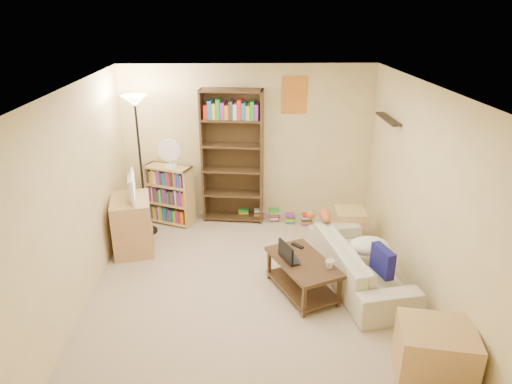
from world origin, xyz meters
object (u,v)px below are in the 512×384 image
at_px(tall_bookshelf, 232,154).
at_px(short_bookshelf, 170,195).
at_px(desk_fan, 170,153).
at_px(sofa, 359,263).
at_px(mug, 330,264).
at_px(tv_stand, 132,224).
at_px(floor_lamp, 137,126).
at_px(end_cabinet, 435,354).
at_px(coffee_table, 303,271).
at_px(laptop, 296,258).
at_px(television, 128,187).
at_px(side_table, 349,225).
at_px(tabby_cat, 323,215).

xyz_separation_m(tall_bookshelf, short_bookshelf, (-1.02, -0.09, -0.65)).
relative_size(tall_bookshelf, desk_fan, 4.75).
bearing_deg(short_bookshelf, sofa, -11.21).
height_order(mug, tv_stand, tv_stand).
bearing_deg(floor_lamp, end_cabinet, -44.23).
distance_m(coffee_table, laptop, 0.19).
bearing_deg(television, side_table, -98.49).
bearing_deg(end_cabinet, tall_bookshelf, 117.88).
bearing_deg(television, sofa, -118.94).
bearing_deg(tv_stand, laptop, -38.44).
relative_size(tv_stand, desk_fan, 1.75).
relative_size(sofa, tv_stand, 2.53).
distance_m(coffee_table, short_bookshelf, 2.80).
distance_m(television, side_table, 3.27).
relative_size(coffee_table, short_bookshelf, 1.18).
bearing_deg(end_cabinet, tabby_cat, 105.81).
relative_size(tv_stand, television, 1.24).
bearing_deg(floor_lamp, television, -98.70).
xyz_separation_m(sofa, floor_lamp, (-2.97, 1.52, 1.43)).
height_order(desk_fan, floor_lamp, floor_lamp).
bearing_deg(tabby_cat, sofa, -61.93).
height_order(tabby_cat, coffee_table, tabby_cat).
relative_size(coffee_table, side_table, 2.30).
xyz_separation_m(laptop, floor_lamp, (-2.14, 1.69, 1.25)).
height_order(coffee_table, desk_fan, desk_fan).
xyz_separation_m(short_bookshelf, desk_fan, (0.05, -0.05, 0.72)).
xyz_separation_m(sofa, laptop, (-0.83, -0.17, 0.18)).
relative_size(desk_fan, floor_lamp, 0.21).
height_order(coffee_table, television, television).
bearing_deg(desk_fan, coffee_table, -47.77).
bearing_deg(sofa, side_table, -16.41).
relative_size(tall_bookshelf, side_table, 4.33).
distance_m(floor_lamp, end_cabinet, 4.78).
height_order(mug, end_cabinet, end_cabinet).
relative_size(laptop, tall_bookshelf, 0.16).
xyz_separation_m(desk_fan, side_table, (2.71, -0.68, -0.96)).
bearing_deg(laptop, sofa, -89.56).
relative_size(mug, floor_lamp, 0.06).
distance_m(sofa, side_table, 1.14).
bearing_deg(sofa, tabby_cat, 18.61).
height_order(mug, floor_lamp, floor_lamp).
relative_size(coffee_table, mug, 9.51).
bearing_deg(coffee_table, television, 130.34).
distance_m(sofa, coffee_table, 0.77).
relative_size(sofa, desk_fan, 4.44).
distance_m(tabby_cat, mug, 1.08).
relative_size(laptop, television, 0.53).
height_order(coffee_table, short_bookshelf, short_bookshelf).
distance_m(mug, television, 2.96).
distance_m(tv_stand, television, 0.58).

